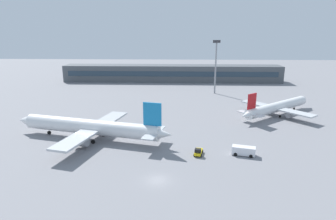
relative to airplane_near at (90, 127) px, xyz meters
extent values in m
plane|color=gray|center=(19.24, 18.89, -3.38)|extent=(400.00, 400.00, 0.00)
cube|color=#4C5156|center=(19.24, 91.61, 1.12)|extent=(119.89, 12.00, 9.00)
cube|color=#263847|center=(19.24, 85.56, 1.57)|extent=(113.90, 0.16, 2.80)
cylinder|color=silver|center=(0.28, -0.07, 0.04)|extent=(37.12, 12.76, 3.93)
cone|color=silver|center=(-19.53, 4.83, 0.04)|extent=(5.10, 4.67, 3.74)
cone|color=silver|center=(19.89, -4.92, 0.04)|extent=(4.48, 3.62, 2.75)
cube|color=#197FBF|center=(16.86, -4.17, 4.85)|extent=(4.51, 1.45, 5.69)
cube|color=silver|center=(17.16, -4.24, 0.25)|extent=(5.30, 10.74, 0.25)
cube|color=silver|center=(1.28, -0.32, -0.27)|extent=(12.28, 31.34, 0.52)
cylinder|color=gray|center=(2.77, 5.71, -1.73)|extent=(3.71, 2.80, 2.07)
cylinder|color=gray|center=(-0.21, -6.35, -1.73)|extent=(3.71, 2.80, 2.07)
cylinder|color=black|center=(-12.38, 3.06, -2.86)|extent=(1.10, 0.65, 1.04)
cylinder|color=black|center=(2.93, 2.05, -2.86)|extent=(1.10, 0.65, 1.04)
cylinder|color=black|center=(1.64, -3.18, -2.86)|extent=(1.10, 0.65, 1.04)
cylinder|color=white|center=(56.37, 24.86, -0.51)|extent=(26.08, 22.58, 3.30)
cone|color=white|center=(69.49, 35.84, -0.51)|extent=(4.79, 4.73, 3.13)
cone|color=white|center=(43.37, 13.99, -0.51)|extent=(4.01, 3.89, 2.31)
cube|color=red|center=(45.38, 15.68, 3.52)|extent=(3.13, 2.69, 4.77)
cube|color=silver|center=(45.18, 15.51, -0.34)|extent=(7.43, 8.22, 0.21)
cube|color=silver|center=(55.70, 24.31, -0.77)|extent=(19.90, 22.64, 0.43)
cylinder|color=gray|center=(59.04, 20.31, -2.00)|extent=(3.24, 3.11, 1.74)
cylinder|color=gray|center=(52.36, 28.30, -2.00)|extent=(3.24, 3.11, 1.74)
cylinder|color=black|center=(64.75, 31.88, -2.94)|extent=(0.89, 0.82, 0.87)
cylinder|color=black|center=(56.48, 22.02, -2.94)|extent=(0.89, 0.82, 0.87)
cylinder|color=black|center=(53.59, 25.48, -2.94)|extent=(0.89, 0.82, 0.87)
cube|color=yellow|center=(27.85, -8.85, -2.73)|extent=(2.22, 3.83, 0.60)
cube|color=black|center=(27.66, -9.73, -2.08)|extent=(1.60, 1.37, 0.90)
cylinder|color=black|center=(26.83, -9.86, -3.03)|extent=(0.39, 0.74, 0.70)
cylinder|color=black|center=(28.36, -10.18, -3.03)|extent=(0.39, 0.74, 0.70)
cylinder|color=black|center=(27.34, -7.51, -3.03)|extent=(0.39, 0.74, 0.70)
cylinder|color=black|center=(28.86, -7.84, -3.03)|extent=(0.39, 0.74, 0.70)
cube|color=white|center=(38.14, -8.76, -2.25)|extent=(5.54, 3.26, 1.90)
cube|color=#1E2633|center=(40.08, -9.27, -1.75)|extent=(0.64, 1.88, 0.70)
cylinder|color=black|center=(39.52, -10.18, -3.00)|extent=(0.81, 0.47, 0.76)
cylinder|color=black|center=(40.05, -8.21, -3.00)|extent=(0.81, 0.47, 0.76)
cylinder|color=black|center=(36.24, -9.31, -3.00)|extent=(0.81, 0.47, 0.76)
cylinder|color=black|center=(36.76, -7.34, -3.00)|extent=(0.81, 0.47, 0.76)
cylinder|color=gray|center=(39.35, 59.47, 7.85)|extent=(0.70, 0.70, 22.46)
cube|color=#333338|center=(39.35, 59.47, 19.68)|extent=(3.20, 0.80, 1.20)
camera|label=1|loc=(23.27, -71.17, 24.27)|focal=31.15mm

